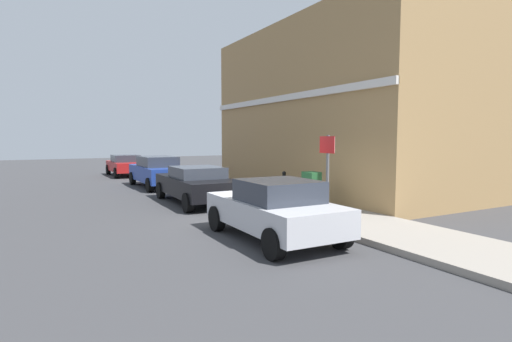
{
  "coord_description": "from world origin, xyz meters",
  "views": [
    {
      "loc": [
        -5.63,
        -9.92,
        2.38
      ],
      "look_at": [
        1.21,
        2.54,
        1.2
      ],
      "focal_mm": 28.14,
      "sensor_mm": 36.0,
      "label": 1
    }
  ],
  "objects": [
    {
      "name": "ground",
      "position": [
        0.0,
        0.0,
        0.0
      ],
      "size": [
        80.0,
        80.0,
        0.0
      ],
      "primitive_type": "plane",
      "color": "#38383A"
    },
    {
      "name": "street_sign",
      "position": [
        1.01,
        -1.69,
        1.66
      ],
      "size": [
        0.08,
        0.6,
        2.3
      ],
      "color": "#59595B",
      "rests_on": "sidewalk"
    },
    {
      "name": "utility_cabinet",
      "position": [
        2.03,
        0.35,
        0.68
      ],
      "size": [
        0.46,
        0.61,
        1.15
      ],
      "color": "#1E4C28",
      "rests_on": "sidewalk"
    },
    {
      "name": "car_black",
      "position": [
        -0.56,
        3.83,
        0.71
      ],
      "size": [
        2.04,
        4.52,
        1.34
      ],
      "rotation": [
        0.0,
        0.0,
        1.55
      ],
      "color": "black",
      "rests_on": "ground"
    },
    {
      "name": "sidewalk",
      "position": [
        1.95,
        6.0,
        0.07
      ],
      "size": [
        2.49,
        30.0,
        0.15
      ],
      "primitive_type": "cube",
      "color": "gray",
      "rests_on": "ground"
    },
    {
      "name": "car_red",
      "position": [
        -0.76,
        15.91,
        0.69
      ],
      "size": [
        1.88,
        4.0,
        1.32
      ],
      "rotation": [
        0.0,
        0.0,
        1.57
      ],
      "color": "maroon",
      "rests_on": "ground"
    },
    {
      "name": "bollard_near_cabinet",
      "position": [
        2.13,
        2.12,
        0.7
      ],
      "size": [
        0.14,
        0.14,
        1.04
      ],
      "color": "black",
      "rests_on": "sidewalk"
    },
    {
      "name": "corner_building",
      "position": [
        7.11,
        4.01,
        3.55
      ],
      "size": [
        7.92,
        12.02,
        7.1
      ],
      "color": "#9E7A4C",
      "rests_on": "ground"
    },
    {
      "name": "car_silver",
      "position": [
        -0.8,
        -2.02,
        0.73
      ],
      "size": [
        1.92,
        3.93,
        1.42
      ],
      "rotation": [
        0.0,
        0.0,
        1.57
      ],
      "color": "#B7B7BC",
      "rests_on": "ground"
    },
    {
      "name": "car_blue",
      "position": [
        -0.56,
        9.2,
        0.78
      ],
      "size": [
        1.87,
        4.42,
        1.5
      ],
      "rotation": [
        0.0,
        0.0,
        1.58
      ],
      "color": "navy",
      "rests_on": "ground"
    }
  ]
}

